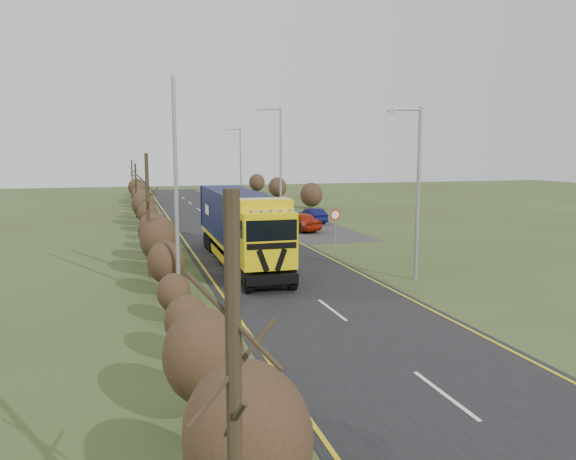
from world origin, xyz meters
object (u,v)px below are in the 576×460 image
at_px(car_red_hatchback, 297,221).
at_px(streetlight_near, 416,187).
at_px(lorry, 240,223).
at_px(car_blue_sedan, 312,216).
at_px(speed_sign, 335,221).

relative_size(car_red_hatchback, streetlight_near, 0.54).
bearing_deg(lorry, car_red_hatchback, 59.82).
xyz_separation_m(car_red_hatchback, car_blue_sedan, (2.86, 4.58, -0.13)).
bearing_deg(lorry, streetlight_near, -40.22).
height_order(car_blue_sedan, speed_sign, speed_sign).
distance_m(lorry, speed_sign, 7.37).
height_order(lorry, car_red_hatchback, lorry).
height_order(car_red_hatchback, streetlight_near, streetlight_near).
xyz_separation_m(car_blue_sedan, speed_sign, (-2.92, -13.00, 1.16)).
xyz_separation_m(lorry, streetlight_near, (7.23, -6.24, 2.20)).
height_order(car_red_hatchback, car_blue_sedan, car_red_hatchback).
bearing_deg(car_red_hatchback, lorry, 36.69).
height_order(car_red_hatchback, speed_sign, speed_sign).
xyz_separation_m(car_red_hatchback, streetlight_near, (0.45, -17.65, 3.73)).
distance_m(car_red_hatchback, speed_sign, 8.48).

